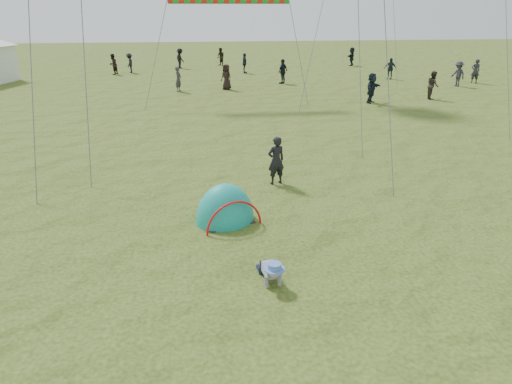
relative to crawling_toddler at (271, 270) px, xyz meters
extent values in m
plane|color=#21390B|center=(1.08, -0.08, -0.29)|extent=(140.00, 140.00, 0.00)
ellipsoid|color=#067971|center=(-0.76, 3.05, -0.29)|extent=(1.95, 1.79, 2.06)
imported|color=black|center=(1.02, 5.58, 0.48)|extent=(0.65, 0.52, 1.55)
imported|color=#2E2622|center=(12.83, 18.66, 0.55)|extent=(0.79, 0.93, 1.68)
imported|color=#1E2534|center=(2.64, 31.68, 0.53)|extent=(0.51, 1.01, 1.65)
imported|color=#262730|center=(16.91, 22.98, 0.57)|extent=(0.91, 1.24, 1.72)
imported|color=black|center=(0.59, 23.67, 0.55)|extent=(0.96, 0.96, 1.68)
imported|color=black|center=(13.30, 35.68, 0.56)|extent=(1.28, 1.60, 1.70)
imported|color=#333237|center=(-2.61, 23.25, 0.52)|extent=(0.56, 0.69, 1.62)
imported|color=black|center=(0.91, 37.22, 0.53)|extent=(0.97, 1.01, 1.65)
imported|color=#19232D|center=(13.53, 26.92, 0.51)|extent=(0.98, 0.89, 1.60)
imported|color=black|center=(-2.87, 35.70, 0.59)|extent=(1.10, 1.31, 1.76)
imported|color=black|center=(8.71, 17.95, 0.57)|extent=(1.45, 1.53, 1.72)
imported|color=#22232C|center=(18.99, 24.27, 0.57)|extent=(0.70, 0.53, 1.72)
imported|color=black|center=(-8.27, 32.20, 0.54)|extent=(0.89, 0.99, 1.66)
imported|color=black|center=(4.85, 25.71, 0.59)|extent=(1.02, 1.04, 1.75)
imported|color=black|center=(-7.03, 33.07, 0.52)|extent=(0.70, 1.10, 1.62)
camera|label=1|loc=(-1.29, -7.90, 4.98)|focal=32.00mm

